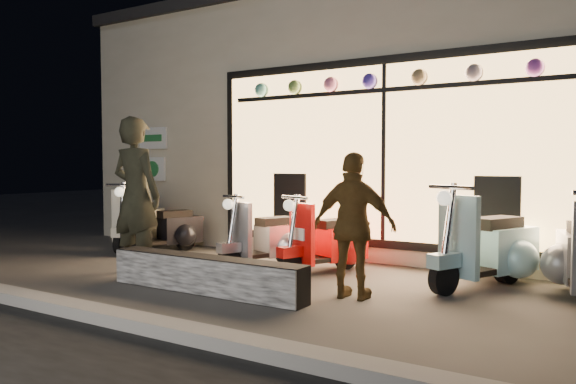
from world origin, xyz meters
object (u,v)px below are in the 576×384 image
object	(u,v)px
scooter_silver	(272,238)
scooter_red	(332,241)
graffiti_barrier	(206,274)
man	(136,195)
woman	(354,226)

from	to	relation	value
scooter_silver	scooter_red	bearing A→B (deg)	28.40
graffiti_barrier	man	xyz separation A→B (m)	(-1.48, 0.40, 0.80)
scooter_red	woman	xyz separation A→B (m)	(0.88, -1.21, 0.38)
scooter_silver	scooter_red	world-z (taller)	scooter_red
graffiti_barrier	scooter_silver	xyz separation A→B (m)	(-0.27, 1.71, 0.18)
graffiti_barrier	scooter_silver	bearing A→B (deg)	98.82
man	woman	size ratio (longest dim) A/B	1.31
graffiti_barrier	scooter_silver	world-z (taller)	scooter_silver
graffiti_barrier	woman	bearing A→B (deg)	22.25
graffiti_barrier	woman	world-z (taller)	woman
scooter_red	man	xyz separation A→B (m)	(-2.08, -1.42, 0.61)
scooter_red	man	size ratio (longest dim) A/B	0.67
scooter_red	woman	distance (m)	1.55
scooter_silver	woman	bearing A→B (deg)	-11.05
graffiti_barrier	man	distance (m)	1.73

